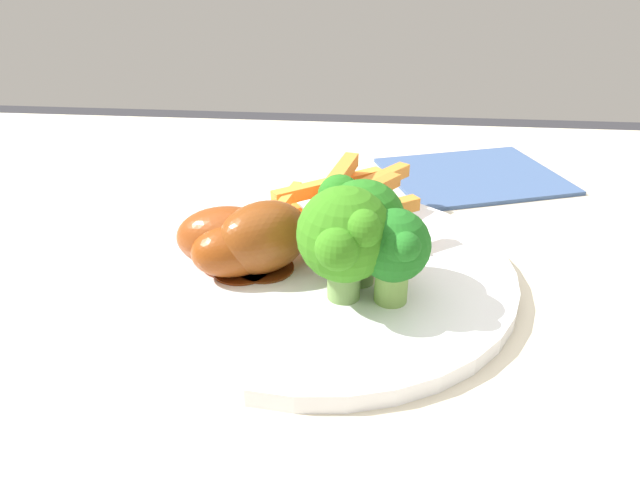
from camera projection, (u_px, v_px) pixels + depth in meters
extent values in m
cube|color=beige|center=(241.00, 262.00, 0.50)|extent=(0.96, 0.72, 0.03)
cylinder|color=#9C9582|center=(38.00, 355.00, 0.97)|extent=(0.06, 0.06, 0.70)
cylinder|color=#9C9582|center=(575.00, 389.00, 0.90)|extent=(0.06, 0.06, 0.70)
cylinder|color=white|center=(320.00, 271.00, 0.44)|extent=(0.28, 0.28, 0.01)
cylinder|color=#7FA55C|center=(361.00, 266.00, 0.41)|extent=(0.02, 0.02, 0.02)
sphere|color=#246F1C|center=(363.00, 222.00, 0.40)|extent=(0.06, 0.06, 0.06)
sphere|color=#246F1C|center=(358.00, 241.00, 0.39)|extent=(0.02, 0.02, 0.02)
sphere|color=#246F1C|center=(393.00, 225.00, 0.38)|extent=(0.02, 0.02, 0.02)
sphere|color=#246F1C|center=(339.00, 196.00, 0.41)|extent=(0.03, 0.03, 0.03)
cylinder|color=#80AE50|center=(391.00, 285.00, 0.39)|extent=(0.02, 0.02, 0.02)
sphere|color=#1E691E|center=(394.00, 245.00, 0.38)|extent=(0.05, 0.05, 0.05)
sphere|color=#1E691E|center=(397.00, 247.00, 0.37)|extent=(0.02, 0.02, 0.02)
sphere|color=#1E691E|center=(409.00, 251.00, 0.37)|extent=(0.01, 0.01, 0.01)
sphere|color=#1E691E|center=(406.00, 247.00, 0.36)|extent=(0.02, 0.02, 0.02)
cylinder|color=#779F54|center=(344.00, 281.00, 0.40)|extent=(0.02, 0.02, 0.02)
sphere|color=#367E1A|center=(345.00, 234.00, 0.38)|extent=(0.06, 0.06, 0.06)
sphere|color=#367E1A|center=(350.00, 225.00, 0.40)|extent=(0.03, 0.03, 0.03)
sphere|color=#367E1A|center=(363.00, 229.00, 0.36)|extent=(0.02, 0.02, 0.02)
sphere|color=#367E1A|center=(334.00, 246.00, 0.37)|extent=(0.02, 0.02, 0.02)
sphere|color=#367E1A|center=(338.00, 248.00, 0.36)|extent=(0.03, 0.03, 0.03)
sphere|color=#367E1A|center=(326.00, 217.00, 0.39)|extent=(0.03, 0.03, 0.03)
cube|color=orange|center=(343.00, 227.00, 0.49)|extent=(0.02, 0.07, 0.01)
cube|color=orange|center=(333.00, 224.00, 0.47)|extent=(0.06, 0.05, 0.01)
cube|color=orange|center=(367.00, 215.00, 0.44)|extent=(0.08, 0.06, 0.01)
cube|color=#BE7129|center=(347.00, 228.00, 0.44)|extent=(0.07, 0.04, 0.01)
cube|color=orange|center=(373.00, 183.00, 0.51)|extent=(0.06, 0.08, 0.01)
cube|color=orange|center=(338.00, 224.00, 0.47)|extent=(0.05, 0.09, 0.01)
cube|color=orange|center=(281.00, 208.00, 0.47)|extent=(0.02, 0.09, 0.01)
cube|color=#C6752B|center=(315.00, 217.00, 0.46)|extent=(0.03, 0.06, 0.01)
cube|color=orange|center=(389.00, 224.00, 0.49)|extent=(0.05, 0.09, 0.01)
cube|color=orange|center=(329.00, 186.00, 0.51)|extent=(0.09, 0.07, 0.01)
cube|color=orange|center=(341.00, 174.00, 0.49)|extent=(0.03, 0.08, 0.01)
cube|color=orange|center=(372.00, 190.00, 0.50)|extent=(0.05, 0.06, 0.01)
cube|color=orange|center=(321.00, 203.00, 0.50)|extent=(0.01, 0.09, 0.01)
cube|color=orange|center=(296.00, 216.00, 0.50)|extent=(0.05, 0.08, 0.01)
cylinder|color=#5E220A|center=(241.00, 270.00, 0.43)|extent=(0.04, 0.04, 0.00)
ellipsoid|color=#873A10|center=(240.00, 246.00, 0.42)|extent=(0.08, 0.08, 0.04)
cylinder|color=beige|center=(313.00, 230.00, 0.45)|extent=(0.04, 0.03, 0.01)
sphere|color=silver|center=(336.00, 224.00, 0.46)|extent=(0.02, 0.02, 0.02)
cylinder|color=#63240C|center=(231.00, 264.00, 0.44)|extent=(0.04, 0.04, 0.00)
ellipsoid|color=#8D3C15|center=(229.00, 238.00, 0.43)|extent=(0.08, 0.05, 0.05)
cylinder|color=beige|center=(307.00, 242.00, 0.43)|extent=(0.03, 0.01, 0.01)
sphere|color=silver|center=(329.00, 242.00, 0.43)|extent=(0.02, 0.02, 0.02)
cylinder|color=#5A240B|center=(265.00, 268.00, 0.43)|extent=(0.04, 0.04, 0.00)
ellipsoid|color=brown|center=(263.00, 237.00, 0.42)|extent=(0.08, 0.08, 0.05)
cylinder|color=beige|center=(327.00, 222.00, 0.45)|extent=(0.03, 0.03, 0.01)
sphere|color=silver|center=(345.00, 217.00, 0.46)|extent=(0.02, 0.02, 0.02)
cube|color=#3D5684|center=(473.00, 176.00, 0.63)|extent=(0.21, 0.19, 0.00)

